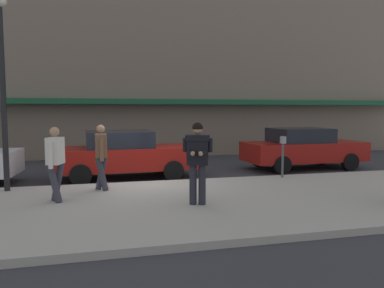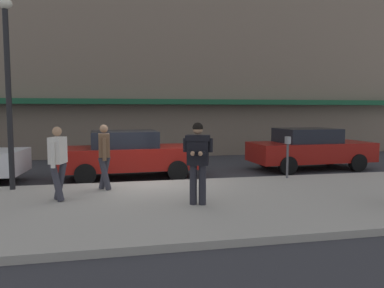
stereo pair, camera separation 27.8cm
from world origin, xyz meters
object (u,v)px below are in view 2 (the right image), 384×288
at_px(parked_sedan_far, 310,148).
at_px(street_lamp_post, 8,73).
at_px(parking_meter, 288,151).
at_px(parked_sedan_mid, 129,154).
at_px(pedestrian_in_light_coat, 58,159).
at_px(pedestrian_dark_coat, 104,153).
at_px(man_texting_on_phone, 198,154).

distance_m(parked_sedan_far, street_lamp_post, 10.29).
xyz_separation_m(parked_sedan_far, parking_meter, (-1.98, -2.19, 0.18)).
xyz_separation_m(parked_sedan_mid, pedestrian_in_light_coat, (-1.73, -3.37, 0.32)).
bearing_deg(parked_sedan_far, pedestrian_dark_coat, -159.60).
bearing_deg(street_lamp_post, man_texting_on_phone, -30.15).
height_order(parked_sedan_far, street_lamp_post, street_lamp_post).
height_order(street_lamp_post, parking_meter, street_lamp_post).
distance_m(street_lamp_post, parking_meter, 8.09).
xyz_separation_m(parked_sedan_mid, man_texting_on_phone, (1.31, -4.40, 0.46)).
relative_size(parked_sedan_far, pedestrian_in_light_coat, 2.69).
relative_size(parked_sedan_mid, pedestrian_in_light_coat, 2.69).
distance_m(parked_sedan_mid, parked_sedan_far, 6.69).
bearing_deg(man_texting_on_phone, pedestrian_in_light_coat, 161.28).
height_order(parked_sedan_far, man_texting_on_phone, man_texting_on_phone).
relative_size(parked_sedan_far, man_texting_on_phone, 2.53).
xyz_separation_m(parked_sedan_far, pedestrian_in_light_coat, (-8.41, -3.77, 0.32)).
height_order(pedestrian_in_light_coat, pedestrian_dark_coat, same).
distance_m(parked_sedan_far, parking_meter, 2.96).
bearing_deg(parked_sedan_mid, street_lamp_post, -149.21).
bearing_deg(pedestrian_dark_coat, street_lamp_post, 167.89).
xyz_separation_m(man_texting_on_phone, pedestrian_in_light_coat, (-3.03, 1.03, -0.14)).
distance_m(parked_sedan_far, pedestrian_dark_coat, 7.90).
distance_m(man_texting_on_phone, pedestrian_in_light_coat, 3.21).
xyz_separation_m(man_texting_on_phone, pedestrian_dark_coat, (-2.03, 2.05, -0.14)).
height_order(parked_sedan_mid, parked_sedan_far, same).
bearing_deg(man_texting_on_phone, pedestrian_dark_coat, 134.74).
xyz_separation_m(parked_sedan_mid, pedestrian_dark_coat, (-0.72, -2.35, 0.32)).
height_order(pedestrian_in_light_coat, street_lamp_post, street_lamp_post).
bearing_deg(parked_sedan_mid, man_texting_on_phone, -73.44).
height_order(parked_sedan_far, pedestrian_dark_coat, pedestrian_dark_coat).
xyz_separation_m(parked_sedan_mid, parked_sedan_far, (6.68, 0.40, 0.00)).
bearing_deg(street_lamp_post, parked_sedan_far, 12.94).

